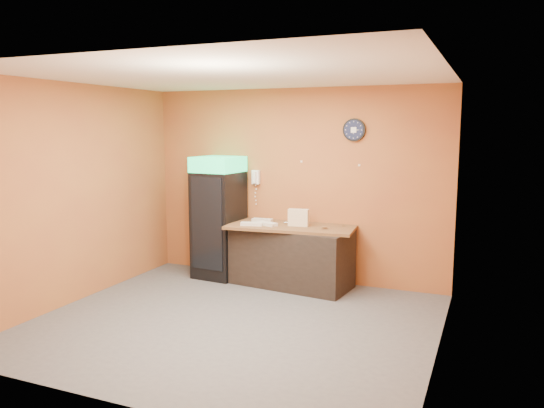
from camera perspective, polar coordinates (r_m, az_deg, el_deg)
The scene contains 15 objects.
floor at distance 6.30m, azimuth -4.09°, elevation -12.60°, with size 4.50×4.50×0.00m, color #47474C.
back_wall at distance 7.77m, azimuth 2.48°, elevation 2.04°, with size 4.50×0.02×2.80m, color #A9652F.
left_wall at distance 7.24m, azimuth -20.30°, elevation 1.08°, with size 0.02×4.00×2.80m, color #A9652F.
right_wall at distance 5.33m, azimuth 17.90°, elevation -1.22°, with size 0.02×4.00×2.80m, color #A9652F.
ceiling at distance 5.91m, azimuth -4.37°, elevation 13.66°, with size 4.50×4.00×0.02m, color white.
beverage_cooler at distance 7.93m, azimuth -5.87°, elevation -1.63°, with size 0.68×0.69×1.81m.
prep_counter at distance 7.57m, azimuth 2.10°, elevation -5.70°, with size 1.67×0.74×0.83m, color black.
wall_clock at distance 7.44m, azimuth 8.82°, elevation 7.88°, with size 0.31×0.06×0.31m.
wall_phone at distance 7.94m, azimuth -1.76°, elevation 2.91°, with size 0.11×0.10×0.21m.
butcher_paper at distance 7.47m, azimuth 2.11°, elevation -2.45°, with size 1.78×0.82×0.04m, color brown.
sub_roll_stack at distance 7.39m, azimuth 2.85°, elevation -1.47°, with size 0.29×0.13×0.24m.
wrapped_sandwich_left at distance 7.45m, azimuth -2.21°, elevation -2.16°, with size 0.31×0.12×0.04m, color beige.
wrapped_sandwich_mid at distance 7.45m, azimuth -0.54°, elevation -2.14°, with size 0.31×0.12×0.04m, color beige.
wrapped_sandwich_right at distance 7.75m, azimuth -1.05°, elevation -1.75°, with size 0.30×0.12×0.04m, color beige.
kitchen_tool at distance 7.57m, azimuth 2.28°, elevation -1.93°, with size 0.06×0.06×0.06m, color silver.
Camera 1 is at (2.67, -5.24, 2.24)m, focal length 35.00 mm.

